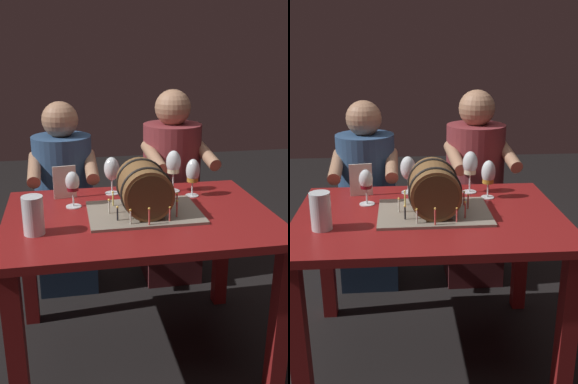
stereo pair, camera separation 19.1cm
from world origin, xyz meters
The scene contains 11 objects.
ground_plane centered at (0.00, 0.00, 0.00)m, with size 8.00×8.00×0.00m, color black.
dining_table centered at (0.00, 0.00, 0.60)m, with size 1.18×0.83×0.72m.
barrel_cake centered at (0.02, 0.00, 0.83)m, with size 0.49×0.35×0.23m.
wine_glass_white centered at (0.22, 0.28, 0.86)m, with size 0.07×0.07×0.21m.
wine_glass_empty centered at (-0.09, 0.30, 0.85)m, with size 0.08×0.08×0.19m.
wine_glass_amber centered at (0.30, 0.19, 0.84)m, with size 0.07×0.07×0.19m.
wine_glass_red centered at (-0.28, 0.14, 0.83)m, with size 0.07×0.07×0.17m.
beer_pint centered at (-0.44, -0.14, 0.79)m, with size 0.08×0.08×0.16m.
menu_card centered at (-0.32, 0.28, 0.80)m, with size 0.11×0.01×0.16m, color silver.
person_seated_left centered at (-0.32, 0.72, 0.52)m, with size 0.38×0.46×1.14m.
person_seated_right centered at (0.32, 0.72, 0.56)m, with size 0.41×0.50×1.19m.
Camera 2 is at (-0.12, -1.81, 1.43)m, focal length 41.21 mm.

